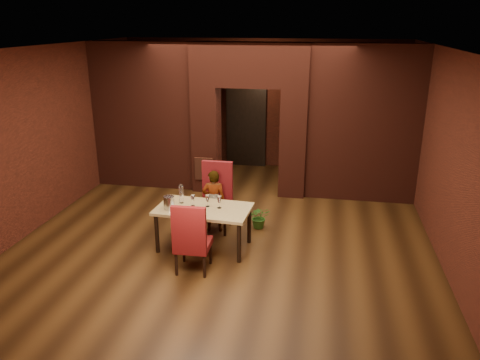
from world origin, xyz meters
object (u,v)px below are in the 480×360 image
object	(u,v)px
wine_glass_a	(193,201)
wine_glass_c	(219,202)
water_bottle	(181,194)
chair_far	(215,198)
wine_bucket	(169,203)
dining_table	(204,228)
potted_plant	(259,217)
person_seated	(214,201)
wine_glass_b	(208,201)
chair_near	(193,236)

from	to	relation	value
wine_glass_a	wine_glass_c	xyz separation A→B (m)	(0.45, -0.01, 0.01)
water_bottle	chair_far	bearing A→B (deg)	53.97
wine_glass_a	water_bottle	world-z (taller)	water_bottle
chair_far	wine_bucket	distance (m)	1.06
dining_table	potted_plant	world-z (taller)	dining_table
chair_far	person_seated	size ratio (longest dim) A/B	1.07
wine_glass_c	potted_plant	world-z (taller)	wine_glass_c
potted_plant	chair_far	bearing A→B (deg)	-165.08
wine_glass_c	wine_bucket	xyz separation A→B (m)	(-0.79, -0.19, 0.00)
chair_far	person_seated	xyz separation A→B (m)	(-0.01, -0.05, -0.04)
person_seated	wine_glass_c	xyz separation A→B (m)	(0.25, -0.65, 0.25)
chair_far	wine_bucket	bearing A→B (deg)	-121.41
wine_glass_b	wine_bucket	xyz separation A→B (m)	(-0.59, -0.21, 0.01)
chair_far	person_seated	distance (m)	0.06
wine_glass_b	wine_glass_c	world-z (taller)	wine_glass_c
chair_far	wine_glass_c	xyz separation A→B (m)	(0.25, -0.70, 0.21)
wine_glass_a	wine_glass_b	distance (m)	0.25
wine_glass_b	wine_glass_a	bearing A→B (deg)	-175.51
chair_far	wine_glass_a	distance (m)	0.75
wine_glass_a	wine_glass_b	size ratio (longest dim) A/B	0.95
chair_far	water_bottle	bearing A→B (deg)	-125.81
water_bottle	potted_plant	xyz separation A→B (m)	(1.21, 0.80, -0.67)
wine_glass_b	wine_bucket	world-z (taller)	wine_bucket
chair_near	wine_glass_a	world-z (taller)	chair_near
chair_near	wine_glass_b	size ratio (longest dim) A/B	5.65
person_seated	potted_plant	world-z (taller)	person_seated
water_bottle	dining_table	bearing A→B (deg)	-19.05
dining_table	person_seated	xyz separation A→B (m)	(0.01, 0.68, 0.21)
chair_near	water_bottle	world-z (taller)	chair_near
wine_glass_b	potted_plant	distance (m)	1.30
dining_table	wine_glass_a	world-z (taller)	wine_glass_a
potted_plant	chair_near	bearing A→B (deg)	-114.52
wine_glass_a	wine_bucket	bearing A→B (deg)	-150.35
chair_near	water_bottle	size ratio (longest dim) A/B	3.38
dining_table	wine_bucket	bearing A→B (deg)	-160.40
dining_table	potted_plant	bearing A→B (deg)	53.25
wine_bucket	wine_glass_a	bearing A→B (deg)	29.65
chair_far	chair_near	xyz separation A→B (m)	(0.02, -1.47, -0.05)
wine_bucket	chair_near	bearing A→B (deg)	-46.36
wine_glass_a	potted_plant	distance (m)	1.46
wine_glass_b	potted_plant	world-z (taller)	wine_glass_b
potted_plant	wine_bucket	bearing A→B (deg)	-140.56
chair_far	wine_glass_b	world-z (taller)	chair_far
chair_far	wine_glass_b	xyz separation A→B (m)	(0.04, -0.67, 0.20)
chair_near	wine_glass_b	world-z (taller)	chair_near
dining_table	chair_far	world-z (taller)	chair_far
wine_glass_a	wine_glass_b	xyz separation A→B (m)	(0.25, 0.02, 0.01)
dining_table	wine_glass_c	xyz separation A→B (m)	(0.26, 0.03, 0.46)
wine_glass_c	wine_glass_a	bearing A→B (deg)	179.03
wine_glass_a	potted_plant	bearing A→B (deg)	42.31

